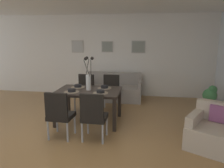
{
  "coord_description": "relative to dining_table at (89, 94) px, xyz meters",
  "views": [
    {
      "loc": [
        1.46,
        -3.75,
        1.87
      ],
      "look_at": [
        0.71,
        1.05,
        0.83
      ],
      "focal_mm": 34.67,
      "sensor_mm": 36.0,
      "label": 1
    }
  ],
  "objects": [
    {
      "name": "potted_plant",
      "position": [
        2.92,
        1.26,
        -0.28
      ],
      "size": [
        0.36,
        0.36,
        0.67
      ],
      "color": "silver",
      "rests_on": "ground"
    },
    {
      "name": "bowl_near_left",
      "position": [
        -0.32,
        -0.22,
        0.13
      ],
      "size": [
        0.17,
        0.17,
        0.07
      ],
      "color": "black",
      "rests_on": "dining_table"
    },
    {
      "name": "placemat_near_right",
      "position": [
        -0.32,
        0.22,
        0.09
      ],
      "size": [
        0.32,
        0.32,
        0.01
      ],
      "primitive_type": "cylinder",
      "color": "#7F705B",
      "rests_on": "dining_table"
    },
    {
      "name": "centerpiece_vase",
      "position": [
        0.0,
        0.0,
        0.37
      ],
      "size": [
        0.21,
        0.23,
        0.73
      ],
      "color": "silver",
      "rests_on": "dining_table"
    },
    {
      "name": "dining_chair_far_right",
      "position": [
        0.34,
        0.92,
        -0.14
      ],
      "size": [
        0.46,
        0.46,
        0.92
      ],
      "color": "black",
      "rests_on": "ground"
    },
    {
      "name": "framed_picture_center",
      "position": [
        -0.0,
        2.42,
        0.94
      ],
      "size": [
        0.38,
        0.03,
        0.36
      ],
      "color": "#B2ADA3"
    },
    {
      "name": "dining_chair_near_right",
      "position": [
        -0.33,
        0.87,
        -0.14
      ],
      "size": [
        0.47,
        0.47,
        0.92
      ],
      "color": "black",
      "rests_on": "ground"
    },
    {
      "name": "ground_plane",
      "position": [
        -0.23,
        -0.76,
        -0.65
      ],
      "size": [
        9.0,
        9.0,
        0.0
      ],
      "primitive_type": "plane",
      "color": "olive"
    },
    {
      "name": "back_wall_panel",
      "position": [
        -0.23,
        2.49,
        0.65
      ],
      "size": [
        9.0,
        0.1,
        2.6
      ],
      "primitive_type": "cube",
      "color": "white",
      "rests_on": "ground"
    },
    {
      "name": "framed_picture_left",
      "position": [
        -0.99,
        2.42,
        0.94
      ],
      "size": [
        0.4,
        0.03,
        0.4
      ],
      "color": "#B2ADA3"
    },
    {
      "name": "bowl_far_left",
      "position": [
        0.31,
        -0.22,
        0.13
      ],
      "size": [
        0.17,
        0.17,
        0.07
      ],
      "color": "black",
      "rests_on": "dining_table"
    },
    {
      "name": "dining_chair_near_left",
      "position": [
        -0.32,
        -0.9,
        -0.14
      ],
      "size": [
        0.46,
        0.46,
        0.92
      ],
      "color": "black",
      "rests_on": "ground"
    },
    {
      "name": "placemat_near_left",
      "position": [
        -0.32,
        -0.22,
        0.09
      ],
      "size": [
        0.32,
        0.32,
        0.01
      ],
      "primitive_type": "cylinder",
      "color": "#7F705B",
      "rests_on": "dining_table"
    },
    {
      "name": "dining_chair_far_left",
      "position": [
        0.32,
        -0.89,
        -0.14
      ],
      "size": [
        0.45,
        0.45,
        0.92
      ],
      "color": "black",
      "rests_on": "ground"
    },
    {
      "name": "framed_picture_right",
      "position": [
        0.99,
        2.42,
        0.94
      ],
      "size": [
        0.44,
        0.03,
        0.39
      ],
      "color": "#B2ADA3"
    },
    {
      "name": "sofa",
      "position": [
        0.27,
        1.92,
        -0.37
      ],
      "size": [
        1.72,
        0.84,
        0.8
      ],
      "color": "gray",
      "rests_on": "ground"
    },
    {
      "name": "placemat_far_right",
      "position": [
        0.31,
        0.22,
        0.09
      ],
      "size": [
        0.32,
        0.32,
        0.01
      ],
      "primitive_type": "cylinder",
      "color": "#7F705B",
      "rests_on": "dining_table"
    },
    {
      "name": "placemat_far_left",
      "position": [
        0.31,
        -0.22,
        0.09
      ],
      "size": [
        0.32,
        0.32,
        0.01
      ],
      "primitive_type": "cylinder",
      "color": "#7F705B",
      "rests_on": "dining_table"
    },
    {
      "name": "bowl_far_right",
      "position": [
        0.31,
        0.22,
        0.13
      ],
      "size": [
        0.17,
        0.17,
        0.07
      ],
      "color": "black",
      "rests_on": "dining_table"
    },
    {
      "name": "armchair",
      "position": [
        2.45,
        -0.81,
        -0.37
      ],
      "size": [
        1.09,
        1.09,
        0.75
      ],
      "color": "#B7A893",
      "rests_on": "ground"
    },
    {
      "name": "dining_table",
      "position": [
        0.0,
        0.0,
        0.0
      ],
      "size": [
        1.4,
        0.98,
        0.74
      ],
      "color": "black",
      "rests_on": "ground"
    },
    {
      "name": "bowl_near_right",
      "position": [
        -0.32,
        0.22,
        0.13
      ],
      "size": [
        0.17,
        0.17,
        0.07
      ],
      "color": "black",
      "rests_on": "dining_table"
    }
  ]
}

